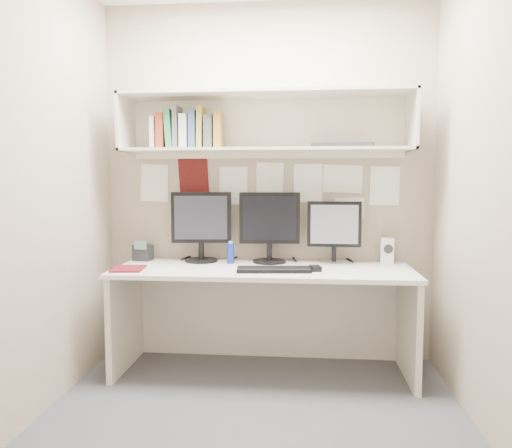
# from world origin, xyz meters

# --- Properties ---
(floor) EXTENTS (2.40, 2.00, 0.01)m
(floor) POSITION_xyz_m (0.00, 0.00, 0.00)
(floor) COLOR #454449
(floor) RESTS_ON ground
(wall_back) EXTENTS (2.40, 0.02, 2.60)m
(wall_back) POSITION_xyz_m (0.00, 1.00, 1.30)
(wall_back) COLOR tan
(wall_back) RESTS_ON ground
(wall_front) EXTENTS (2.40, 0.02, 2.60)m
(wall_front) POSITION_xyz_m (0.00, -1.00, 1.30)
(wall_front) COLOR tan
(wall_front) RESTS_ON ground
(wall_left) EXTENTS (0.02, 2.00, 2.60)m
(wall_left) POSITION_xyz_m (-1.20, 0.00, 1.30)
(wall_left) COLOR tan
(wall_left) RESTS_ON ground
(wall_right) EXTENTS (0.02, 2.00, 2.60)m
(wall_right) POSITION_xyz_m (1.20, 0.00, 1.30)
(wall_right) COLOR tan
(wall_right) RESTS_ON ground
(desk) EXTENTS (2.00, 0.70, 0.73)m
(desk) POSITION_xyz_m (0.00, 0.65, 0.37)
(desk) COLOR silver
(desk) RESTS_ON floor
(overhead_hutch) EXTENTS (2.00, 0.38, 0.40)m
(overhead_hutch) POSITION_xyz_m (0.00, 0.86, 1.72)
(overhead_hutch) COLOR beige
(overhead_hutch) RESTS_ON wall_back
(pinned_papers) EXTENTS (1.92, 0.01, 0.48)m
(pinned_papers) POSITION_xyz_m (0.00, 0.99, 1.25)
(pinned_papers) COLOR white
(pinned_papers) RESTS_ON wall_back
(monitor_left) EXTENTS (0.43, 0.24, 0.51)m
(monitor_left) POSITION_xyz_m (-0.47, 0.87, 1.00)
(monitor_left) COLOR black
(monitor_left) RESTS_ON desk
(monitor_center) EXTENTS (0.43, 0.24, 0.50)m
(monitor_center) POSITION_xyz_m (0.03, 0.87, 1.00)
(monitor_center) COLOR black
(monitor_center) RESTS_ON desk
(monitor_right) EXTENTS (0.38, 0.21, 0.44)m
(monitor_right) POSITION_xyz_m (0.49, 0.87, 0.97)
(monitor_right) COLOR #A5A5AA
(monitor_right) RESTS_ON desk
(keyboard) EXTENTS (0.49, 0.21, 0.02)m
(keyboard) POSITION_xyz_m (0.08, 0.52, 0.74)
(keyboard) COLOR black
(keyboard) RESTS_ON desk
(mouse) EXTENTS (0.08, 0.11, 0.03)m
(mouse) POSITION_xyz_m (0.35, 0.57, 0.75)
(mouse) COLOR black
(mouse) RESTS_ON desk
(speaker) EXTENTS (0.10, 0.11, 0.18)m
(speaker) POSITION_xyz_m (0.86, 0.91, 0.82)
(speaker) COLOR silver
(speaker) RESTS_ON desk
(blue_bottle) EXTENTS (0.05, 0.05, 0.16)m
(blue_bottle) POSITION_xyz_m (-0.25, 0.80, 0.80)
(blue_bottle) COLOR navy
(blue_bottle) RESTS_ON desk
(maroon_notebook) EXTENTS (0.22, 0.26, 0.01)m
(maroon_notebook) POSITION_xyz_m (-0.88, 0.49, 0.74)
(maroon_notebook) COLOR maroon
(maroon_notebook) RESTS_ON desk
(desk_phone) EXTENTS (0.14, 0.13, 0.15)m
(desk_phone) POSITION_xyz_m (-0.91, 0.88, 0.79)
(desk_phone) COLOR black
(desk_phone) RESTS_ON desk
(book_stack) EXTENTS (0.50, 0.18, 0.29)m
(book_stack) POSITION_xyz_m (-0.55, 0.81, 1.67)
(book_stack) COLOR silver
(book_stack) RESTS_ON overhead_hutch
(hutch_tray) EXTENTS (0.43, 0.23, 0.03)m
(hutch_tray) POSITION_xyz_m (0.53, 0.77, 1.55)
(hutch_tray) COLOR black
(hutch_tray) RESTS_ON overhead_hutch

